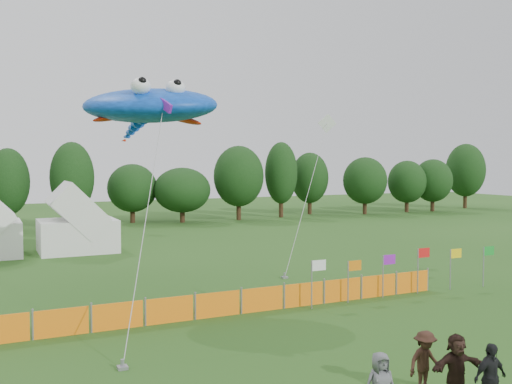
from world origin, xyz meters
name	(u,v)px	position (x,y,z in m)	size (l,w,h in m)	color
treeline	(99,183)	(1.61, 44.93, 4.18)	(104.57, 8.78, 8.36)	#382314
tent_right	(77,225)	(-2.66, 29.18, 1.86)	(5.22, 4.17, 3.68)	white
barrier_fence	(218,304)	(-0.06, 9.45, 0.50)	(21.90, 0.06, 1.00)	orange
flag_row	(405,267)	(9.18, 9.06, 1.36)	(10.73, 0.37, 2.15)	gray
spectator_c	(425,362)	(2.20, 0.01, 0.84)	(1.09, 0.63, 1.69)	black
spectator_d	(490,378)	(2.79, -1.65, 0.87)	(1.02, 0.43, 1.74)	black
spectator_f	(457,368)	(2.54, -0.79, 0.89)	(1.65, 0.52, 1.78)	black
stingray_kite	(149,107)	(-1.66, 13.78, 8.71)	(7.54, 16.26, 9.83)	blue
small_kite_white	(317,159)	(10.46, 18.97, 6.41)	(6.90, 5.77, 9.43)	white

